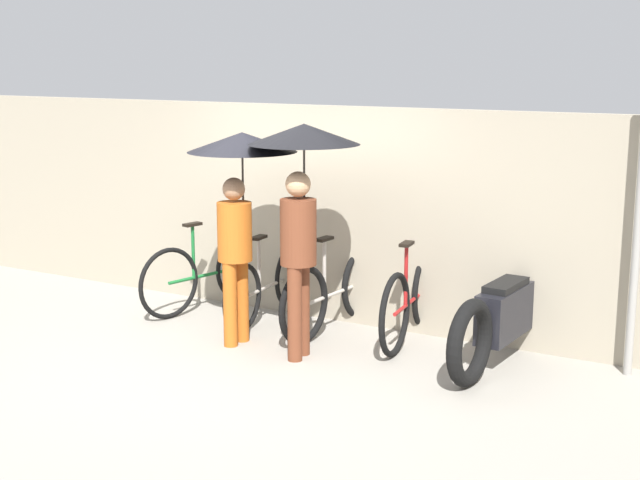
{
  "coord_description": "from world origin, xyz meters",
  "views": [
    {
      "loc": [
        4.4,
        -6.09,
        2.65
      ],
      "look_at": [
        0.48,
        0.86,
        1.0
      ],
      "focal_mm": 50.0,
      "sensor_mm": 36.0,
      "label": 1
    }
  ],
  "objects_px": {
    "parked_bicycle_2": "(335,292)",
    "pedestrian_center": "(302,176)",
    "parked_bicycle_3": "(411,300)",
    "parked_bicycle_0": "(207,273)",
    "parked_bicycle_1": "(269,284)",
    "motorcycle": "(505,317)",
    "pedestrian_leading": "(240,178)"
  },
  "relations": [
    {
      "from": "parked_bicycle_2",
      "to": "pedestrian_center",
      "type": "distance_m",
      "value": 1.46
    },
    {
      "from": "parked_bicycle_2",
      "to": "parked_bicycle_3",
      "type": "distance_m",
      "value": 0.78
    },
    {
      "from": "pedestrian_center",
      "to": "parked_bicycle_0",
      "type": "bearing_deg",
      "value": 146.03
    },
    {
      "from": "parked_bicycle_1",
      "to": "pedestrian_center",
      "type": "bearing_deg",
      "value": -135.49
    },
    {
      "from": "parked_bicycle_0",
      "to": "motorcycle",
      "type": "distance_m",
      "value": 3.29
    },
    {
      "from": "parked_bicycle_1",
      "to": "parked_bicycle_3",
      "type": "height_order",
      "value": "parked_bicycle_1"
    },
    {
      "from": "parked_bicycle_2",
      "to": "motorcycle",
      "type": "height_order",
      "value": "parked_bicycle_2"
    },
    {
      "from": "motorcycle",
      "to": "parked_bicycle_2",
      "type": "bearing_deg",
      "value": 92.08
    },
    {
      "from": "parked_bicycle_3",
      "to": "pedestrian_center",
      "type": "bearing_deg",
      "value": 135.03
    },
    {
      "from": "pedestrian_leading",
      "to": "motorcycle",
      "type": "xyz_separation_m",
      "value": [
        2.34,
        0.65,
        -1.15
      ]
    },
    {
      "from": "parked_bicycle_2",
      "to": "pedestrian_leading",
      "type": "height_order",
      "value": "pedestrian_leading"
    },
    {
      "from": "parked_bicycle_0",
      "to": "pedestrian_center",
      "type": "distance_m",
      "value": 2.2
    },
    {
      "from": "parked_bicycle_2",
      "to": "parked_bicycle_3",
      "type": "height_order",
      "value": "parked_bicycle_2"
    },
    {
      "from": "parked_bicycle_0",
      "to": "pedestrian_leading",
      "type": "height_order",
      "value": "pedestrian_leading"
    },
    {
      "from": "parked_bicycle_1",
      "to": "motorcycle",
      "type": "xyz_separation_m",
      "value": [
        2.51,
        -0.07,
        0.04
      ]
    },
    {
      "from": "pedestrian_leading",
      "to": "pedestrian_center",
      "type": "relative_size",
      "value": 0.95
    },
    {
      "from": "parked_bicycle_3",
      "to": "pedestrian_center",
      "type": "height_order",
      "value": "pedestrian_center"
    },
    {
      "from": "parked_bicycle_2",
      "to": "parked_bicycle_3",
      "type": "xyz_separation_m",
      "value": [
        0.78,
        0.07,
        0.01
      ]
    },
    {
      "from": "parked_bicycle_1",
      "to": "motorcycle",
      "type": "relative_size",
      "value": 0.78
    },
    {
      "from": "motorcycle",
      "to": "parked_bicycle_1",
      "type": "bearing_deg",
      "value": 92.59
    },
    {
      "from": "pedestrian_leading",
      "to": "pedestrian_center",
      "type": "distance_m",
      "value": 0.7
    },
    {
      "from": "parked_bicycle_1",
      "to": "parked_bicycle_2",
      "type": "distance_m",
      "value": 0.78
    },
    {
      "from": "parked_bicycle_2",
      "to": "pedestrian_center",
      "type": "relative_size",
      "value": 0.86
    },
    {
      "from": "parked_bicycle_2",
      "to": "pedestrian_center",
      "type": "height_order",
      "value": "pedestrian_center"
    },
    {
      "from": "parked_bicycle_1",
      "to": "motorcycle",
      "type": "distance_m",
      "value": 2.51
    },
    {
      "from": "parked_bicycle_1",
      "to": "parked_bicycle_3",
      "type": "relative_size",
      "value": 0.99
    },
    {
      "from": "parked_bicycle_2",
      "to": "motorcycle",
      "type": "relative_size",
      "value": 0.82
    },
    {
      "from": "parked_bicycle_3",
      "to": "motorcycle",
      "type": "relative_size",
      "value": 0.79
    },
    {
      "from": "parked_bicycle_3",
      "to": "motorcycle",
      "type": "height_order",
      "value": "parked_bicycle_3"
    },
    {
      "from": "parked_bicycle_2",
      "to": "pedestrian_leading",
      "type": "distance_m",
      "value": 1.5
    },
    {
      "from": "parked_bicycle_3",
      "to": "pedestrian_center",
      "type": "xyz_separation_m",
      "value": [
        -0.69,
        -0.85,
        1.23
      ]
    },
    {
      "from": "parked_bicycle_1",
      "to": "parked_bicycle_2",
      "type": "bearing_deg",
      "value": -93.85
    }
  ]
}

